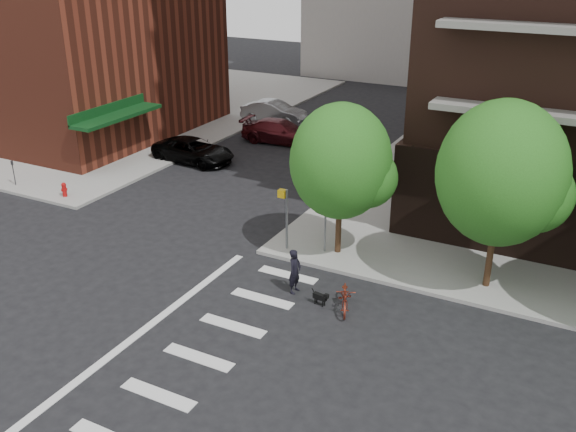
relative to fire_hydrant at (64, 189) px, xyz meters
name	(u,v)px	position (x,y,z in m)	size (l,w,h in m)	color
ground	(124,332)	(10.50, -7.80, -0.55)	(120.00, 120.00, 0.00)	black
sidewalk_nw	(83,102)	(-14.00, 15.70, -0.48)	(31.00, 33.00, 0.15)	gray
crosswalk	(178,350)	(12.71, -7.80, -0.55)	(3.85, 13.00, 0.01)	silver
tree_a	(341,161)	(14.50, 0.70, 3.49)	(4.00, 4.00, 5.90)	#301E11
tree_b	(502,174)	(20.50, 0.70, 3.99)	(4.50, 4.50, 6.65)	#301E11
pedestrian_signal	(295,211)	(12.82, 0.12, 1.30)	(2.18, 0.67, 2.60)	slate
fire_hydrant	(64,189)	(0.00, 0.00, 0.00)	(0.24, 0.24, 0.73)	#A50C0C
parking_meter	(13,170)	(-3.50, 0.00, 0.41)	(0.10, 0.08, 1.32)	black
parked_car_black	(193,150)	(2.30, 7.77, 0.13)	(4.94, 2.28, 1.37)	black
parked_car_maroon	(281,132)	(5.00, 13.44, 0.18)	(5.08, 2.06, 1.47)	#461217
parked_car_silver	(274,112)	(2.30, 17.50, 0.22)	(4.66, 1.62, 1.53)	#93979B
scooter	(345,297)	(16.42, -3.04, -0.05)	(0.66, 1.90, 1.00)	maroon
dog_walker	(295,271)	(14.31, -2.80, 0.30)	(0.41, 0.62, 1.71)	black
dog	(321,297)	(15.54, -3.21, -0.22)	(0.63, 0.25, 0.52)	black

